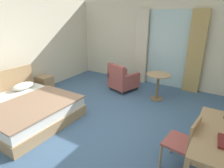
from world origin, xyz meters
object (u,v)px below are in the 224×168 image
object	(u,v)px
writing_desk	(220,139)
armchair_by_window	(122,80)
nightstand	(45,84)
bed	(24,109)
round_cafe_table	(158,81)
desk_chair	(185,141)

from	to	relation	value
writing_desk	armchair_by_window	world-z (taller)	armchair_by_window
nightstand	bed	bearing A→B (deg)	-56.47
nightstand	writing_desk	world-z (taller)	writing_desk
armchair_by_window	round_cafe_table	size ratio (longest dim) A/B	1.27
desk_chair	bed	bearing A→B (deg)	-173.98
bed	desk_chair	world-z (taller)	bed
writing_desk	desk_chair	xyz separation A→B (m)	(-0.42, -0.04, -0.17)
bed	nightstand	distance (m)	1.61
nightstand	armchair_by_window	size ratio (longest dim) A/B	0.52
bed	desk_chair	xyz separation A→B (m)	(3.38, 0.36, 0.24)
desk_chair	round_cafe_table	bearing A→B (deg)	117.61
armchair_by_window	writing_desk	bearing A→B (deg)	-39.80
round_cafe_table	nightstand	bearing A→B (deg)	-158.26
armchair_by_window	round_cafe_table	world-z (taller)	armchair_by_window
writing_desk	desk_chair	size ratio (longest dim) A/B	1.64
writing_desk	round_cafe_table	xyz separation A→B (m)	(-1.58, 2.19, -0.13)
writing_desk	round_cafe_table	distance (m)	2.71
bed	desk_chair	bearing A→B (deg)	6.02
bed	nightstand	bearing A→B (deg)	123.53
bed	writing_desk	size ratio (longest dim) A/B	1.42
desk_chair	round_cafe_table	distance (m)	2.51
writing_desk	nightstand	bearing A→B (deg)	168.52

